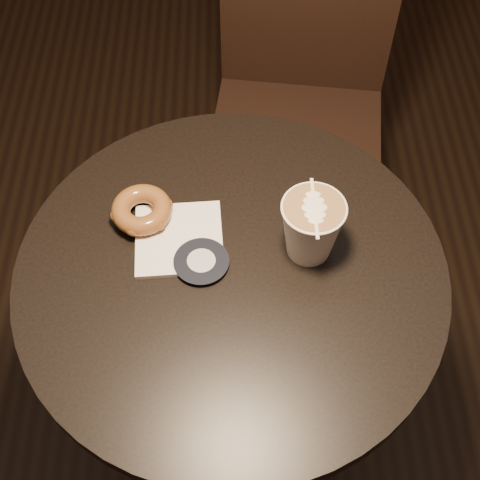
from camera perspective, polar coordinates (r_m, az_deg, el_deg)
The scene contains 5 objects.
cafe_table at distance 1.25m, azimuth -0.67°, elevation -7.30°, with size 0.70×0.70×0.75m.
chair at distance 1.65m, azimuth 5.29°, elevation 13.84°, with size 0.46×0.46×1.03m.
pastry_bag at distance 1.11m, azimuth -5.23°, elevation 0.12°, with size 0.14×0.14×0.01m, color white.
doughnut at distance 1.12m, azimuth -8.39°, elevation 2.57°, with size 0.10×0.10×0.03m, color brown.
latte_cup at distance 1.05m, azimuth 6.09°, elevation 0.95°, with size 0.10×0.10×0.11m, color white, non-canonical shape.
Camera 1 is at (0.00, -0.58, 1.66)m, focal length 50.00 mm.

